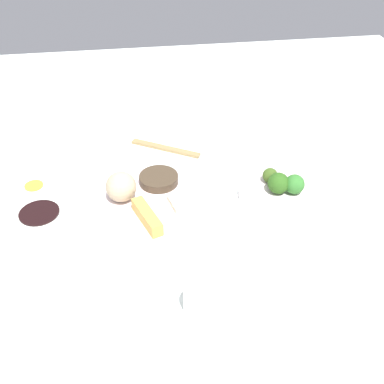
{
  "coord_description": "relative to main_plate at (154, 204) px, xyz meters",
  "views": [
    {
      "loc": [
        0.86,
        -0.04,
        0.74
      ],
      "look_at": [
        -0.02,
        0.09,
        0.06
      ],
      "focal_mm": 44.08,
      "sensor_mm": 36.0,
      "label": 1
    }
  ],
  "objects": [
    {
      "name": "tabletop",
      "position": [
        0.03,
        -0.0,
        -0.02
      ],
      "size": [
        2.2,
        2.2,
        0.02
      ],
      "primitive_type": "cube",
      "color": "white",
      "rests_on": "ground"
    },
    {
      "name": "main_plate",
      "position": [
        0.0,
        0.0,
        0.0
      ],
      "size": [
        0.29,
        0.29,
        0.02
      ],
      "primitive_type": "cylinder",
      "color": "white",
      "rests_on": "tabletop"
    },
    {
      "name": "rice_scoop",
      "position": [
        -0.02,
        -0.07,
        0.04
      ],
      "size": [
        0.07,
        0.07,
        0.07
      ],
      "primitive_type": "sphere",
      "color": "tan",
      "rests_on": "main_plate"
    },
    {
      "name": "spring_roll",
      "position": [
        0.07,
        -0.02,
        0.02
      ],
      "size": [
        0.12,
        0.07,
        0.03
      ],
      "primitive_type": "cube",
      "rotation": [
        0.0,
        0.0,
        0.35
      ],
      "color": "gold",
      "rests_on": "main_plate"
    },
    {
      "name": "crab_rangoon_wonton",
      "position": [
        0.02,
        0.07,
        0.02
      ],
      "size": [
        0.08,
        0.08,
        0.01
      ],
      "primitive_type": "cube",
      "rotation": [
        0.0,
        0.0,
        0.24
      ],
      "color": "beige",
      "rests_on": "main_plate"
    },
    {
      "name": "stir_fry_heap",
      "position": [
        -0.07,
        0.02,
        0.02
      ],
      "size": [
        0.1,
        0.1,
        0.02
      ],
      "primitive_type": "cylinder",
      "color": "#433525",
      "rests_on": "main_plate"
    },
    {
      "name": "broccoli_plate",
      "position": [
        0.01,
        0.31,
        -0.0
      ],
      "size": [
        0.2,
        0.2,
        0.01
      ],
      "primitive_type": "cylinder",
      "color": "white",
      "rests_on": "tabletop"
    },
    {
      "name": "broccoli_floret_0",
      "position": [
        0.0,
        0.31,
        0.03
      ],
      "size": [
        0.05,
        0.05,
        0.05
      ],
      "primitive_type": "sphere",
      "color": "#2D5A1B",
      "rests_on": "broccoli_plate"
    },
    {
      "name": "broccoli_floret_1",
      "position": [
        0.01,
        0.35,
        0.03
      ],
      "size": [
        0.05,
        0.05,
        0.05
      ],
      "primitive_type": "sphere",
      "color": "#33732C",
      "rests_on": "broccoli_plate"
    },
    {
      "name": "broccoli_floret_2",
      "position": [
        -0.04,
        0.3,
        0.03
      ],
      "size": [
        0.04,
        0.04,
        0.04
      ],
      "primitive_type": "sphere",
      "color": "#3C571E",
      "rests_on": "broccoli_plate"
    },
    {
      "name": "soy_sauce_bowl",
      "position": [
        0.03,
        -0.26,
        0.01
      ],
      "size": [
        0.11,
        0.11,
        0.04
      ],
      "primitive_type": "cylinder",
      "color": "white",
      "rests_on": "tabletop"
    },
    {
      "name": "soy_sauce_bowl_liquid",
      "position": [
        0.03,
        -0.26,
        0.03
      ],
      "size": [
        0.09,
        0.09,
        0.0
      ],
      "primitive_type": "cylinder",
      "color": "black",
      "rests_on": "soy_sauce_bowl"
    },
    {
      "name": "sauce_ramekin_hot_mustard",
      "position": [
        -0.09,
        -0.29,
        0.01
      ],
      "size": [
        0.05,
        0.05,
        0.03
      ],
      "primitive_type": "cylinder",
      "color": "white",
      "rests_on": "tabletop"
    },
    {
      "name": "sauce_ramekin_hot_mustard_liquid",
      "position": [
        -0.09,
        -0.29,
        0.02
      ],
      "size": [
        0.04,
        0.04,
        0.0
      ],
      "primitive_type": "cylinder",
      "color": "yellow",
      "rests_on": "sauce_ramekin_hot_mustard"
    },
    {
      "name": "teacup",
      "position": [
        0.32,
        0.06,
        0.02
      ],
      "size": [
        0.06,
        0.06,
        0.05
      ],
      "primitive_type": "cylinder",
      "color": "white",
      "rests_on": "tabletop"
    },
    {
      "name": "chopsticks_pair",
      "position": [
        -0.25,
        0.05,
        -0.0
      ],
      "size": [
        0.12,
        0.19,
        0.01
      ],
      "primitive_type": "cube",
      "rotation": [
        0.0,
        0.0,
        1.03
      ],
      "color": "#9B7D4E",
      "rests_on": "tabletop"
    }
  ]
}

